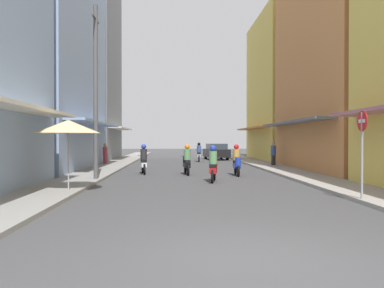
% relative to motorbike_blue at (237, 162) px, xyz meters
% --- Properties ---
extents(ground_plane, '(104.70, 104.70, 0.00)m').
position_rel_motorbike_blue_xyz_m(ground_plane, '(-2.09, 6.02, -0.70)').
color(ground_plane, '#424244').
extents(sidewalk_left, '(2.07, 55.59, 0.12)m').
position_rel_motorbike_blue_xyz_m(sidewalk_left, '(-7.32, 6.02, -0.64)').
color(sidewalk_left, gray).
rests_on(sidewalk_left, ground).
extents(sidewalk_right, '(2.07, 55.59, 0.12)m').
position_rel_motorbike_blue_xyz_m(sidewalk_right, '(3.13, 6.02, -0.64)').
color(sidewalk_right, '#9E9991').
rests_on(sidewalk_right, ground).
extents(building_left_mid, '(7.05, 12.11, 14.22)m').
position_rel_motorbike_blue_xyz_m(building_left_mid, '(-11.35, 4.40, 6.40)').
color(building_left_mid, '#8CA5CC').
rests_on(building_left_mid, ground).
extents(building_left_far, '(7.05, 8.45, 17.26)m').
position_rel_motorbike_blue_xyz_m(building_left_far, '(-11.35, 15.40, 7.92)').
color(building_left_far, slate).
rests_on(building_left_far, ground).
extents(building_right_mid, '(7.05, 11.63, 15.99)m').
position_rel_motorbike_blue_xyz_m(building_right_mid, '(7.16, 2.78, 7.29)').
color(building_right_mid, '#D88C4C').
rests_on(building_right_mid, ground).
extents(building_right_far, '(7.05, 10.55, 12.57)m').
position_rel_motorbike_blue_xyz_m(building_right_far, '(7.16, 14.65, 5.58)').
color(building_right_far, '#EFD159').
rests_on(building_right_far, ground).
extents(motorbike_blue, '(0.55, 1.81, 1.58)m').
position_rel_motorbike_blue_xyz_m(motorbike_blue, '(0.00, 0.00, 0.00)').
color(motorbike_blue, black).
rests_on(motorbike_blue, ground).
extents(motorbike_silver, '(0.55, 1.81, 1.58)m').
position_rel_motorbike_blue_xyz_m(motorbike_silver, '(-1.12, 12.69, 0.00)').
color(motorbike_silver, black).
rests_on(motorbike_silver, ground).
extents(motorbike_white, '(0.57, 1.80, 1.58)m').
position_rel_motorbike_blue_xyz_m(motorbike_white, '(-4.77, 1.21, 0.00)').
color(motorbike_white, black).
rests_on(motorbike_white, ground).
extents(motorbike_red, '(0.59, 1.80, 1.58)m').
position_rel_motorbike_blue_xyz_m(motorbike_red, '(-1.46, -2.83, 0.00)').
color(motorbike_red, black).
rests_on(motorbike_red, ground).
extents(motorbike_black, '(0.55, 1.81, 1.58)m').
position_rel_motorbike_blue_xyz_m(motorbike_black, '(-2.50, 0.67, 0.00)').
color(motorbike_black, black).
rests_on(motorbike_black, ground).
extents(parked_car, '(2.16, 4.25, 1.45)m').
position_rel_motorbike_blue_xyz_m(parked_car, '(0.67, 16.01, 0.04)').
color(parked_car, black).
rests_on(parked_car, ground).
extents(pedestrian_far, '(0.34, 0.34, 1.67)m').
position_rel_motorbike_blue_xyz_m(pedestrian_far, '(3.42, 6.14, 0.13)').
color(pedestrian_far, '#262628').
rests_on(pedestrian_far, ground).
extents(pedestrian_crossing, '(0.34, 0.34, 1.56)m').
position_rel_motorbike_blue_xyz_m(pedestrian_crossing, '(-8.04, 8.39, 0.07)').
color(pedestrian_crossing, '#99333F').
rests_on(pedestrian_crossing, ground).
extents(vendor_umbrella, '(2.17, 2.17, 2.48)m').
position_rel_motorbike_blue_xyz_m(vendor_umbrella, '(-6.73, -6.16, 1.55)').
color(vendor_umbrella, '#99999E').
rests_on(vendor_umbrella, ground).
extents(utility_pole, '(0.20, 1.20, 7.61)m').
position_rel_motorbike_blue_xyz_m(utility_pole, '(-6.54, -2.47, 3.18)').
color(utility_pole, '#4C4C4F').
rests_on(utility_pole, ground).
extents(street_sign_no_entry, '(0.07, 0.60, 2.65)m').
position_rel_motorbike_blue_xyz_m(street_sign_no_entry, '(2.25, -8.61, 1.01)').
color(street_sign_no_entry, gray).
rests_on(street_sign_no_entry, ground).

